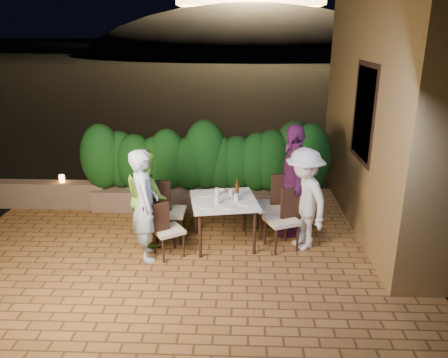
# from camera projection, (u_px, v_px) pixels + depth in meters

# --- Properties ---
(ground) EXTENTS (400.00, 400.00, 0.00)m
(ground) POSITION_uv_depth(u_px,v_px,m) (178.00, 273.00, 6.16)
(ground) COLOR black
(ground) RESTS_ON ground
(terrace_floor) EXTENTS (7.00, 6.00, 0.15)m
(terrace_floor) POSITION_uv_depth(u_px,v_px,m) (183.00, 259.00, 6.65)
(terrace_floor) COLOR brown
(terrace_floor) RESTS_ON ground
(building_wall) EXTENTS (1.60, 5.00, 5.00)m
(building_wall) POSITION_uv_depth(u_px,v_px,m) (409.00, 77.00, 7.11)
(building_wall) COLOR olive
(building_wall) RESTS_ON ground
(window_pane) EXTENTS (0.08, 1.00, 1.40)m
(window_pane) POSITION_uv_depth(u_px,v_px,m) (366.00, 113.00, 6.83)
(window_pane) COLOR black
(window_pane) RESTS_ON building_wall
(window_frame) EXTENTS (0.06, 1.15, 1.55)m
(window_frame) POSITION_uv_depth(u_px,v_px,m) (365.00, 113.00, 6.83)
(window_frame) COLOR black
(window_frame) RESTS_ON building_wall
(planter) EXTENTS (4.20, 0.55, 0.40)m
(planter) POSITION_uv_depth(u_px,v_px,m) (205.00, 199.00, 8.26)
(planter) COLOR brown
(planter) RESTS_ON ground
(hedge) EXTENTS (4.00, 0.70, 1.10)m
(hedge) POSITION_uv_depth(u_px,v_px,m) (204.00, 161.00, 8.02)
(hedge) COLOR #0E3510
(hedge) RESTS_ON planter
(parapet) EXTENTS (2.20, 0.30, 0.50)m
(parapet) POSITION_uv_depth(u_px,v_px,m) (49.00, 194.00, 8.35)
(parapet) COLOR brown
(parapet) RESTS_ON ground
(hill) EXTENTS (52.00, 40.00, 22.00)m
(hill) POSITION_uv_depth(u_px,v_px,m) (249.00, 83.00, 64.13)
(hill) COLOR black
(hill) RESTS_ON ground
(dining_table) EXTENTS (1.15, 1.15, 0.75)m
(dining_table) POSITION_uv_depth(u_px,v_px,m) (224.00, 222.00, 6.86)
(dining_table) COLOR white
(dining_table) RESTS_ON ground
(plate_nw) EXTENTS (0.21, 0.21, 0.01)m
(plate_nw) POSITION_uv_depth(u_px,v_px,m) (206.00, 206.00, 6.46)
(plate_nw) COLOR white
(plate_nw) RESTS_ON dining_table
(plate_sw) EXTENTS (0.21, 0.21, 0.01)m
(plate_sw) POSITION_uv_depth(u_px,v_px,m) (205.00, 194.00, 6.93)
(plate_sw) COLOR white
(plate_sw) RESTS_ON dining_table
(plate_ne) EXTENTS (0.19, 0.19, 0.01)m
(plate_ne) POSITION_uv_depth(u_px,v_px,m) (244.00, 203.00, 6.56)
(plate_ne) COLOR white
(plate_ne) RESTS_ON dining_table
(plate_se) EXTENTS (0.21, 0.21, 0.01)m
(plate_se) POSITION_uv_depth(u_px,v_px,m) (241.00, 193.00, 7.00)
(plate_se) COLOR white
(plate_se) RESTS_ON dining_table
(plate_centre) EXTENTS (0.21, 0.21, 0.01)m
(plate_centre) POSITION_uv_depth(u_px,v_px,m) (223.00, 199.00, 6.75)
(plate_centre) COLOR white
(plate_centre) RESTS_ON dining_table
(plate_front) EXTENTS (0.21, 0.21, 0.01)m
(plate_front) POSITION_uv_depth(u_px,v_px,m) (228.00, 206.00, 6.45)
(plate_front) COLOR white
(plate_front) RESTS_ON dining_table
(glass_nw) EXTENTS (0.07, 0.07, 0.12)m
(glass_nw) POSITION_uv_depth(u_px,v_px,m) (217.00, 200.00, 6.54)
(glass_nw) COLOR silver
(glass_nw) RESTS_ON dining_table
(glass_sw) EXTENTS (0.07, 0.07, 0.12)m
(glass_sw) POSITION_uv_depth(u_px,v_px,m) (217.00, 192.00, 6.88)
(glass_sw) COLOR silver
(glass_sw) RESTS_ON dining_table
(glass_ne) EXTENTS (0.07, 0.07, 0.12)m
(glass_ne) POSITION_uv_depth(u_px,v_px,m) (236.00, 197.00, 6.66)
(glass_ne) COLOR silver
(glass_ne) RESTS_ON dining_table
(glass_se) EXTENTS (0.06, 0.06, 0.10)m
(glass_se) POSITION_uv_depth(u_px,v_px,m) (231.00, 192.00, 6.91)
(glass_se) COLOR silver
(glass_se) RESTS_ON dining_table
(beer_bottle) EXTENTS (0.06, 0.06, 0.31)m
(beer_bottle) POSITION_uv_depth(u_px,v_px,m) (237.00, 188.00, 6.76)
(beer_bottle) COLOR #441D0B
(beer_bottle) RESTS_ON dining_table
(bowl) EXTENTS (0.19, 0.19, 0.04)m
(bowl) POSITION_uv_depth(u_px,v_px,m) (220.00, 191.00, 7.04)
(bowl) COLOR white
(bowl) RESTS_ON dining_table
(chair_left_front) EXTENTS (0.55, 0.55, 0.87)m
(chair_left_front) POSITION_uv_depth(u_px,v_px,m) (168.00, 229.00, 6.47)
(chair_left_front) COLOR black
(chair_left_front) RESTS_ON ground
(chair_left_back) EXTENTS (0.47, 0.47, 1.01)m
(chair_left_back) POSITION_uv_depth(u_px,v_px,m) (170.00, 211.00, 6.95)
(chair_left_back) COLOR black
(chair_left_back) RESTS_ON ground
(chair_right_front) EXTENTS (0.59, 0.59, 0.98)m
(chair_right_front) POSITION_uv_depth(u_px,v_px,m) (282.00, 219.00, 6.68)
(chair_right_front) COLOR black
(chair_right_front) RESTS_ON ground
(chair_right_back) EXTENTS (0.53, 0.53, 1.05)m
(chair_right_back) POSITION_uv_depth(u_px,v_px,m) (271.00, 205.00, 7.13)
(chair_right_back) COLOR black
(chair_right_back) RESTS_ON ground
(diner_blue) EXTENTS (0.56, 0.70, 1.67)m
(diner_blue) POSITION_uv_depth(u_px,v_px,m) (145.00, 205.00, 6.29)
(diner_blue) COLOR #A8C0D8
(diner_blue) RESTS_ON ground
(diner_green) EXTENTS (0.89, 0.93, 1.52)m
(diner_green) POSITION_uv_depth(u_px,v_px,m) (147.00, 196.00, 6.84)
(diner_green) COLOR #7CC33D
(diner_green) RESTS_ON ground
(diner_white) EXTENTS (0.98, 1.19, 1.60)m
(diner_white) POSITION_uv_depth(u_px,v_px,m) (304.00, 199.00, 6.62)
(diner_white) COLOR silver
(diner_white) RESTS_ON ground
(diner_purple) EXTENTS (0.47, 1.09, 1.86)m
(diner_purple) POSITION_uv_depth(u_px,v_px,m) (293.00, 180.00, 7.06)
(diner_purple) COLOR #6B2362
(diner_purple) RESTS_ON ground
(parapet_lamp) EXTENTS (0.10, 0.10, 0.14)m
(parapet_lamp) POSITION_uv_depth(u_px,v_px,m) (62.00, 179.00, 8.24)
(parapet_lamp) COLOR orange
(parapet_lamp) RESTS_ON parapet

